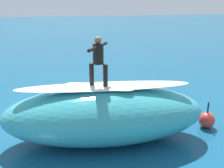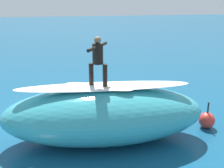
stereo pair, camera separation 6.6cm
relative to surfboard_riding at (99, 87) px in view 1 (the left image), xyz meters
The scene contains 9 objects.
ground_plane 3.18m from the surfboard_riding, 76.42° to the right, with size 120.00×120.00×0.00m, color #145175.
wave_crest 0.96m from the surfboard_riding, behind, with size 6.43×2.70×1.81m, color teal.
wave_foam_lip 0.17m from the surfboard_riding, behind, with size 5.47×0.94×0.08m, color white.
surfboard_riding is the anchor object (origin of this frame).
surfer_riding 0.91m from the surfboard_riding, 63.43° to the right, with size 0.82×1.26×1.50m.
surfboard_paddling 4.18m from the surfboard_riding, 115.42° to the right, with size 2.02×0.50×0.10m, color yellow.
surfer_paddling 4.10m from the surfboard_riding, 117.28° to the right, with size 1.47×1.00×0.29m.
buoy_marker 4.22m from the surfboard_riding, behind, with size 0.57×0.57×0.97m.
foam_patch_near 3.18m from the surfboard_riding, 107.68° to the right, with size 0.77×0.57×0.09m, color white.
Camera 1 is at (0.79, 10.54, 4.48)m, focal length 44.45 mm.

